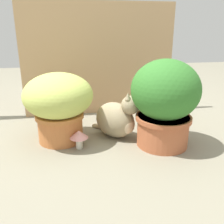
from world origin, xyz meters
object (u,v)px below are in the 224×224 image
at_px(leafy_planter, 165,101).
at_px(mushroom_ornament_pink, 79,136).
at_px(grass_planter, 59,103).
at_px(cat, 117,119).

xyz_separation_m(leafy_planter, mushroom_ornament_pink, (-0.48, 0.04, -0.19)).
distance_m(grass_planter, leafy_planter, 0.60).
bearing_deg(grass_planter, mushroom_ornament_pink, -52.07).
bearing_deg(mushroom_ornament_pink, grass_planter, 127.93).
distance_m(grass_planter, mushroom_ornament_pink, 0.23).
height_order(leafy_planter, mushroom_ornament_pink, leafy_planter).
bearing_deg(cat, mushroom_ornament_pink, -156.02).
bearing_deg(cat, leafy_planter, -32.28).
height_order(grass_planter, cat, grass_planter).
relative_size(grass_planter, mushroom_ornament_pink, 3.82).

